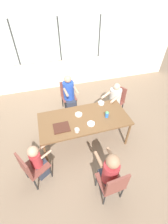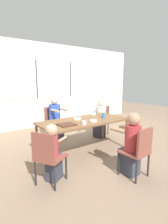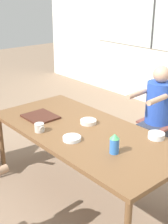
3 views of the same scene
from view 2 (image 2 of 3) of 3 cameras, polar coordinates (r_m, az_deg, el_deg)
ground_plane at (r=4.02m, az=-0.00°, el=-12.78°), size 16.00×16.00×0.00m
wall_back_with_windows at (r=6.07m, az=-15.29°, el=8.50°), size 8.40×0.08×2.80m
dining_table at (r=3.80m, az=-0.00°, el=-3.44°), size 1.94×0.91×0.72m
chair_for_woman_green_shirt at (r=5.12m, az=5.88°, el=-1.86°), size 0.55×0.55×0.85m
chair_for_man_blue_shirt at (r=2.97m, az=17.61°, el=-11.41°), size 0.42×0.42×0.85m
chair_for_man_teal_shirt at (r=4.96m, az=-10.28°, el=-2.37°), size 0.42×0.42×0.85m
chair_for_toddler at (r=2.71m, az=-11.98°, el=-13.35°), size 0.55×0.55×0.85m
person_woman_green_shirt at (r=4.97m, az=5.32°, el=-2.67°), size 0.63×0.55×1.03m
person_man_blue_shirt at (r=3.05m, az=15.04°, el=-10.60°), size 0.31×0.50×1.07m
person_man_teal_shirt at (r=4.82m, az=-9.31°, el=-2.64°), size 0.36×0.59×1.12m
person_toddler at (r=2.84m, az=-10.11°, el=-13.16°), size 0.41×0.35×0.93m
food_tray_dark at (r=3.40m, az=-5.67°, el=-4.09°), size 0.32×0.29×0.02m
coffee_mug at (r=3.38m, az=0.00°, el=-3.59°), size 0.10×0.09×0.08m
sippy_cup at (r=4.00m, az=6.50°, el=-0.80°), size 0.08×0.08×0.17m
bowl_white_shallow at (r=4.40m, az=2.87°, el=-0.54°), size 0.15×0.15×0.05m
bowl_cereal at (r=3.67m, az=3.08°, el=-2.86°), size 0.16×0.16×0.03m
bowl_fruit at (r=3.84m, az=-2.19°, el=-2.22°), size 0.16×0.16×0.04m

